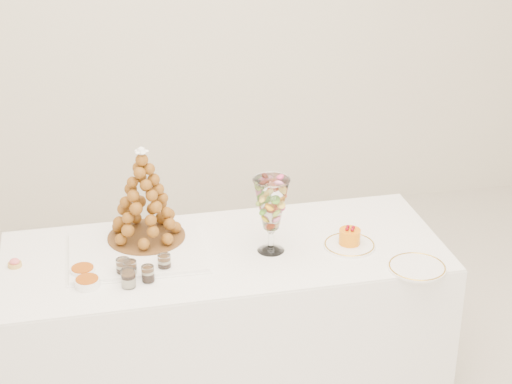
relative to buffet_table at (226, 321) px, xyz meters
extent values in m
cube|color=white|center=(0.00, 0.00, 0.00)|extent=(1.80, 0.75, 0.67)
cube|color=white|center=(0.00, 0.00, 0.33)|extent=(1.79, 0.74, 0.01)
cube|color=white|center=(-0.35, 0.03, 0.35)|extent=(0.53, 0.40, 0.02)
cylinder|color=white|center=(0.18, -0.04, 0.35)|extent=(0.11, 0.11, 0.02)
cylinder|color=white|center=(0.18, -0.04, 0.39)|extent=(0.02, 0.02, 0.08)
sphere|color=white|center=(0.18, -0.04, 0.43)|extent=(0.04, 0.04, 0.04)
cylinder|color=white|center=(0.50, -0.07, 0.34)|extent=(0.21, 0.21, 0.01)
cylinder|color=white|center=(0.71, -0.29, 0.34)|extent=(0.23, 0.23, 0.01)
cylinder|color=tan|center=(-0.82, 0.03, 0.35)|extent=(0.05, 0.05, 0.02)
ellipsoid|color=#E45E65|center=(-0.82, 0.03, 0.36)|extent=(0.04, 0.04, 0.02)
cylinder|color=white|center=(-0.41, -0.12, 0.37)|extent=(0.06, 0.06, 0.07)
cylinder|color=white|center=(-0.39, -0.14, 0.37)|extent=(0.06, 0.06, 0.07)
cylinder|color=white|center=(-0.26, -0.12, 0.37)|extent=(0.06, 0.06, 0.07)
cylinder|color=white|center=(-0.40, -0.21, 0.38)|extent=(0.06, 0.06, 0.07)
cylinder|color=white|center=(-0.32, -0.18, 0.37)|extent=(0.06, 0.06, 0.06)
cylinder|color=white|center=(-0.57, -0.08, 0.35)|extent=(0.09, 0.09, 0.03)
cylinder|color=white|center=(-0.55, -0.17, 0.35)|extent=(0.10, 0.10, 0.03)
cylinder|color=brown|center=(-0.30, 0.14, 0.36)|extent=(0.32, 0.32, 0.01)
cone|color=brown|center=(-0.30, 0.14, 0.55)|extent=(0.33, 0.33, 0.38)
sphere|color=white|center=(-0.30, 0.14, 0.74)|extent=(0.04, 0.04, 0.04)
cylinder|color=orange|center=(0.51, -0.06, 0.38)|extent=(0.09, 0.09, 0.06)
sphere|color=maroon|center=(0.52, -0.05, 0.42)|extent=(0.02, 0.02, 0.02)
sphere|color=maroon|center=(0.50, -0.04, 0.42)|extent=(0.02, 0.02, 0.02)
sphere|color=maroon|center=(0.49, -0.06, 0.42)|extent=(0.02, 0.02, 0.02)
sphere|color=maroon|center=(0.51, -0.07, 0.42)|extent=(0.02, 0.02, 0.02)
camera|label=1|loc=(-0.48, -2.99, 2.01)|focal=60.00mm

